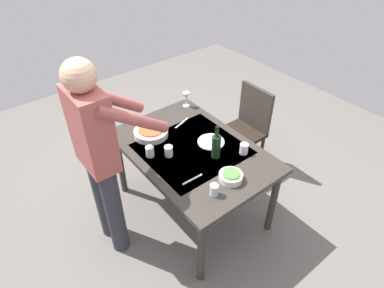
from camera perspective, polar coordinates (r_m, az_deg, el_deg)
name	(u,v)px	position (r m, az deg, el deg)	size (l,w,h in m)	color
ground_plane	(192,207)	(3.27, 0.00, -10.89)	(6.00, 6.00, 0.00)	#66605B
dining_table	(192,156)	(2.81, 0.00, -2.05)	(1.37, 0.93, 0.74)	#332D28
chair_near	(247,125)	(3.45, 9.49, 3.34)	(0.40, 0.40, 0.91)	black
person_server	(99,154)	(2.44, -15.70, -1.60)	(0.42, 0.61, 1.69)	#2D2D38
wine_bottle	(216,146)	(2.62, 4.19, -0.31)	(0.07, 0.07, 0.30)	black
wine_glass_left	(186,97)	(3.26, -1.04, 8.16)	(0.07, 0.07, 0.15)	white
water_cup_near_left	(169,151)	(2.67, -4.06, -1.22)	(0.07, 0.07, 0.09)	silver
water_cup_near_right	(244,149)	(2.72, 8.96, -0.80)	(0.07, 0.07, 0.09)	silver
water_cup_far_left	(150,151)	(2.68, -7.29, -1.28)	(0.07, 0.07, 0.09)	silver
water_cup_far_right	(214,190)	(2.35, 3.85, -7.91)	(0.06, 0.06, 0.09)	silver
serving_bowl_pasta	(151,132)	(2.91, -7.10, 2.06)	(0.30, 0.30, 0.07)	silver
side_bowl_salad	(231,176)	(2.48, 6.78, -5.53)	(0.18, 0.18, 0.07)	silver
dinner_plate_near	(211,142)	(2.83, 3.29, 0.37)	(0.23, 0.23, 0.01)	silver
table_knife	(182,123)	(3.06, -1.78, 3.66)	(0.01, 0.20, 0.01)	silver
table_fork	(192,179)	(2.48, 0.07, -6.12)	(0.01, 0.18, 0.01)	silver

